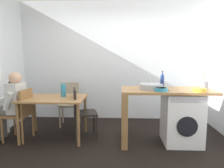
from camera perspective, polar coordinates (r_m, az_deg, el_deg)
ground_plane at (r=3.35m, az=-0.92°, el=-18.09°), size 5.46×5.46×0.00m
wall_back at (r=4.77m, az=0.31°, el=6.40°), size 4.60×0.10×2.70m
dining_table at (r=3.76m, az=-15.96°, el=-5.12°), size 1.10×0.76×0.74m
chair_person_seat at (r=3.91m, az=-24.04°, el=-7.07°), size 0.43×0.43×0.90m
chair_opposite at (r=3.70m, az=-8.64°, el=-7.27°), size 0.49×0.49×0.90m
chair_spare_by_wall at (r=4.49m, az=-11.66°, el=-4.68°), size 0.44×0.44×0.90m
seated_person at (r=3.96m, az=-26.19°, el=-4.59°), size 0.51×0.52×1.20m
kitchen_counter at (r=3.49m, az=11.59°, el=-4.00°), size 1.50×0.68×0.92m
washing_machine at (r=3.67m, az=18.87°, el=-9.01°), size 0.60×0.61×0.86m
sink_basin at (r=3.44m, az=10.84°, el=-0.69°), size 0.38×0.38×0.09m
tap at (r=3.61m, az=10.47°, el=1.22°), size 0.02×0.02×0.28m
bottle_tall_green at (r=3.58m, az=13.85°, el=0.97°), size 0.06×0.06×0.30m
mixing_bowl at (r=3.27m, az=13.60°, el=-1.44°), size 0.20×0.20×0.06m
utensil_crock at (r=3.72m, az=24.45°, el=-0.24°), size 0.11×0.11×0.30m
colander at (r=3.42m, az=23.29°, el=-1.50°), size 0.20×0.20×0.06m
vase at (r=3.77m, az=-13.44°, el=-1.68°), size 0.09×0.09×0.24m
scissors at (r=3.39m, az=14.62°, el=-1.63°), size 0.15×0.06×0.01m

